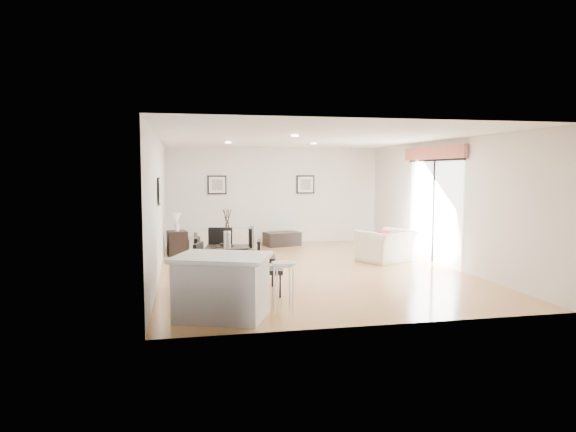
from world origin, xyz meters
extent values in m
plane|color=tan|center=(0.00, 0.00, 0.00)|extent=(8.00, 8.00, 0.00)
cube|color=silver|center=(0.00, 4.00, 1.35)|extent=(6.00, 0.04, 2.70)
cube|color=silver|center=(0.00, -4.00, 1.35)|extent=(6.00, 0.04, 2.70)
cube|color=silver|center=(-3.00, 0.00, 1.35)|extent=(0.04, 8.00, 2.70)
cube|color=silver|center=(3.00, 0.00, 1.35)|extent=(0.04, 8.00, 2.70)
cube|color=white|center=(0.00, 0.00, 2.70)|extent=(6.00, 8.00, 0.02)
imported|color=#9E9280|center=(-1.68, 2.98, 0.27)|extent=(1.98, 1.37, 0.54)
imported|color=silver|center=(1.91, 0.47, 0.35)|extent=(1.40, 1.34, 0.71)
imported|color=#355E28|center=(5.72, -0.66, 0.31)|extent=(0.66, 0.61, 0.61)
imported|color=#355E28|center=(5.55, 0.84, 0.35)|extent=(0.49, 0.49, 0.71)
cube|color=black|center=(-1.81, -1.69, 0.66)|extent=(1.06, 1.75, 0.06)
cylinder|color=black|center=(-2.28, -2.40, 0.32)|extent=(0.06, 0.06, 0.63)
cylinder|color=black|center=(-2.05, -0.88, 0.32)|extent=(0.06, 0.06, 0.63)
cylinder|color=black|center=(-1.57, -2.50, 0.32)|extent=(0.06, 0.06, 0.63)
cylinder|color=black|center=(-1.35, -0.98, 0.32)|extent=(0.06, 0.06, 0.63)
cube|color=black|center=(-2.47, -2.10, 0.41)|extent=(0.51, 0.51, 0.07)
cube|color=black|center=(-2.30, -2.16, 0.66)|extent=(0.18, 0.40, 0.49)
cylinder|color=black|center=(-2.57, -1.90, 0.19)|extent=(0.03, 0.03, 0.37)
cylinder|color=black|center=(-2.27, -2.00, 0.19)|extent=(0.03, 0.03, 0.37)
cylinder|color=black|center=(-2.67, -2.21, 0.19)|extent=(0.03, 0.03, 0.37)
cylinder|color=black|center=(-2.37, -2.30, 0.19)|extent=(0.03, 0.03, 0.37)
cube|color=black|center=(-2.47, -1.28, 0.40)|extent=(0.46, 0.46, 0.07)
cube|color=black|center=(-2.30, -1.31, 0.65)|extent=(0.12, 0.40, 0.47)
cylinder|color=black|center=(-2.60, -1.10, 0.18)|extent=(0.03, 0.03, 0.36)
cylinder|color=black|center=(-2.29, -1.15, 0.18)|extent=(0.03, 0.03, 0.36)
cylinder|color=black|center=(-2.65, -1.41, 0.18)|extent=(0.03, 0.03, 0.36)
cylinder|color=black|center=(-2.34, -1.46, 0.18)|extent=(0.03, 0.03, 0.36)
cube|color=black|center=(-1.15, -2.10, 0.41)|extent=(0.48, 0.48, 0.07)
cube|color=black|center=(-1.33, -2.07, 0.67)|extent=(0.13, 0.41, 0.49)
cylinder|color=black|center=(-1.02, -2.29, 0.19)|extent=(0.03, 0.03, 0.37)
cylinder|color=black|center=(-1.34, -2.23, 0.19)|extent=(0.03, 0.03, 0.37)
cylinder|color=black|center=(-0.96, -1.97, 0.19)|extent=(0.03, 0.03, 0.37)
cylinder|color=black|center=(-1.28, -1.92, 0.19)|extent=(0.03, 0.03, 0.37)
cube|color=black|center=(-1.15, -1.28, 0.46)|extent=(0.55, 0.55, 0.08)
cube|color=black|center=(-1.35, -1.24, 0.76)|extent=(0.15, 0.47, 0.55)
cylinder|color=black|center=(-1.01, -1.49, 0.21)|extent=(0.04, 0.04, 0.42)
cylinder|color=black|center=(-1.36, -1.42, 0.21)|extent=(0.04, 0.04, 0.42)
cylinder|color=black|center=(-0.94, -1.14, 0.21)|extent=(0.04, 0.04, 0.42)
cylinder|color=black|center=(-1.29, -1.06, 0.21)|extent=(0.04, 0.04, 0.42)
cube|color=black|center=(-1.81, -2.79, 0.39)|extent=(0.40, 0.40, 0.07)
cube|color=black|center=(-1.82, -2.62, 0.63)|extent=(0.39, 0.06, 0.47)
cylinder|color=black|center=(-1.96, -2.95, 0.18)|extent=(0.03, 0.03, 0.36)
cylinder|color=black|center=(-1.97, -2.64, 0.18)|extent=(0.03, 0.03, 0.36)
cylinder|color=black|center=(-1.65, -2.94, 0.18)|extent=(0.03, 0.03, 0.36)
cylinder|color=black|center=(-1.66, -2.64, 0.18)|extent=(0.03, 0.03, 0.36)
cube|color=black|center=(-1.81, -0.59, 0.44)|extent=(0.54, 0.54, 0.08)
cube|color=black|center=(-1.86, -0.78, 0.73)|extent=(0.44, 0.17, 0.53)
cylinder|color=black|center=(-1.60, -0.47, 0.20)|extent=(0.03, 0.03, 0.41)
cylinder|color=black|center=(-1.69, -0.80, 0.20)|extent=(0.03, 0.03, 0.41)
cylinder|color=black|center=(-1.93, -0.38, 0.20)|extent=(0.03, 0.03, 0.41)
cylinder|color=black|center=(-2.02, -0.71, 0.20)|extent=(0.03, 0.03, 0.41)
cylinder|color=white|center=(-1.81, -1.69, 0.86)|extent=(0.12, 0.12, 0.34)
cylinder|color=#2F2115|center=(-1.52, -1.69, 0.69)|extent=(0.33, 0.33, 0.01)
cylinder|color=black|center=(-1.52, -1.69, 0.72)|extent=(0.18, 0.18, 0.05)
cylinder|color=#2F2115|center=(-1.81, -1.15, 0.69)|extent=(0.33, 0.33, 0.01)
cylinder|color=black|center=(-1.81, -1.15, 0.72)|extent=(0.18, 0.18, 0.05)
cylinder|color=#2F2115|center=(-2.10, -1.69, 0.69)|extent=(0.33, 0.33, 0.01)
cylinder|color=black|center=(-2.10, -1.69, 0.72)|extent=(0.18, 0.18, 0.05)
cylinder|color=#2F2115|center=(-1.81, -2.23, 0.69)|extent=(0.33, 0.33, 0.01)
cylinder|color=black|center=(-1.81, -2.23, 0.72)|extent=(0.18, 0.18, 0.05)
cube|color=black|center=(0.10, 3.38, 0.19)|extent=(1.04, 0.76, 0.37)
cube|color=black|center=(-2.68, 2.31, 0.30)|extent=(0.51, 0.51, 0.59)
cylinder|color=white|center=(-2.68, 2.31, 0.68)|extent=(0.10, 0.10, 0.18)
cone|color=beige|center=(-2.68, 2.31, 0.90)|extent=(0.23, 0.23, 0.25)
cube|color=maroon|center=(1.81, 0.37, 0.55)|extent=(0.31, 0.23, 0.30)
cube|color=white|center=(-2.02, -3.23, 0.41)|extent=(1.39, 1.23, 0.82)
cube|color=silver|center=(-2.02, -3.23, 0.85)|extent=(1.52, 1.35, 0.06)
cylinder|color=silver|center=(-1.15, -3.23, 0.72)|extent=(0.34, 0.34, 0.05)
cylinder|color=silver|center=(-1.04, -3.12, 0.36)|extent=(0.02, 0.02, 0.72)
cylinder|color=silver|center=(-1.27, -3.12, 0.36)|extent=(0.02, 0.02, 0.72)
cylinder|color=silver|center=(-1.27, -3.34, 0.36)|extent=(0.02, 0.02, 0.72)
cylinder|color=silver|center=(-1.04, -3.34, 0.36)|extent=(0.02, 0.02, 0.72)
cube|color=black|center=(-1.60, 3.97, 1.65)|extent=(0.52, 0.03, 0.52)
cube|color=white|center=(-1.60, 3.97, 1.65)|extent=(0.44, 0.04, 0.44)
cube|color=#5E5D58|center=(-1.60, 3.97, 1.65)|extent=(0.30, 0.04, 0.30)
cube|color=black|center=(0.90, 3.97, 1.65)|extent=(0.52, 0.03, 0.52)
cube|color=white|center=(0.90, 3.97, 1.65)|extent=(0.44, 0.04, 0.44)
cube|color=#5E5D58|center=(0.90, 3.97, 1.65)|extent=(0.30, 0.04, 0.30)
cube|color=black|center=(-2.97, -0.20, 1.65)|extent=(0.03, 0.52, 0.52)
cube|color=white|center=(-2.97, -0.20, 1.65)|extent=(0.04, 0.44, 0.44)
cube|color=#5E5D58|center=(-2.97, -0.20, 1.65)|extent=(0.04, 0.30, 0.30)
cube|color=white|center=(2.98, 0.30, 1.12)|extent=(0.02, 2.40, 2.25)
cube|color=black|center=(2.96, 0.30, 1.12)|extent=(0.03, 0.05, 2.25)
cube|color=black|center=(2.96, 0.30, 2.27)|extent=(0.03, 2.50, 0.05)
cube|color=maroon|center=(2.92, 0.30, 2.43)|extent=(0.10, 2.70, 0.28)
plane|color=#9C967F|center=(5.00, 0.30, 0.00)|extent=(6.00, 6.00, 0.00)
cube|color=#2D2D30|center=(6.20, 0.30, 0.90)|extent=(0.08, 5.50, 1.80)
cube|color=brown|center=(6.05, 2.70, 1.00)|extent=(0.35, 0.35, 2.00)
camera|label=1|loc=(-2.53, -10.24, 2.03)|focal=32.00mm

